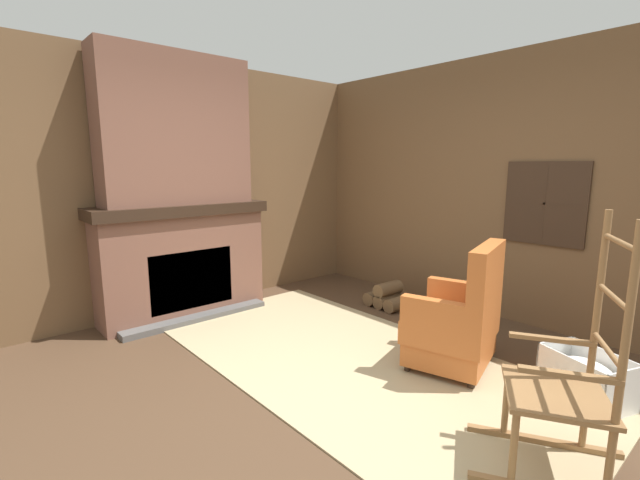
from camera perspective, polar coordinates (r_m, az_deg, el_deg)
name	(u,v)px	position (r m, az deg, el deg)	size (l,w,h in m)	color
ground_plane	(323,396)	(3.15, 0.34, -20.04)	(14.00, 14.00, 0.00)	#4C3523
wood_panel_wall_left	(169,188)	(4.87, -19.46, 6.59)	(0.06, 5.48, 2.68)	brown
wood_panel_wall_back	(505,189)	(4.75, 23.44, 6.24)	(5.48, 0.09, 2.68)	brown
fireplace_hearth	(183,260)	(4.73, -17.75, -2.61)	(0.65, 1.79, 1.18)	brown
chimney_breast	(176,130)	(4.65, -18.70, 13.68)	(0.38, 1.49, 1.48)	brown
area_rug	(350,360)	(3.64, 4.04, -15.63)	(3.67, 1.83, 0.01)	tan
armchair	(457,323)	(3.55, 17.84, -10.48)	(0.77, 0.84, 1.00)	#C6662D
rocking_chair	(566,393)	(2.60, 29.92, -17.28)	(0.93, 0.80, 1.36)	olive
firewood_stack	(388,297)	(4.91, 9.05, -7.57)	(0.48, 0.36, 0.29)	brown
laundry_basket	(586,377)	(3.52, 31.94, -15.23)	(0.60, 0.50, 0.33)	white
oil_lamp_vase	(129,198)	(4.52, -24.13, 5.16)	(0.12, 0.12, 0.24)	silver
storage_case	(231,194)	(4.96, -11.79, 5.96)	(0.16, 0.23, 0.14)	black
decorative_plate_on_mantel	(176,193)	(4.70, -18.64, 5.93)	(0.06, 0.22, 0.22)	#336093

